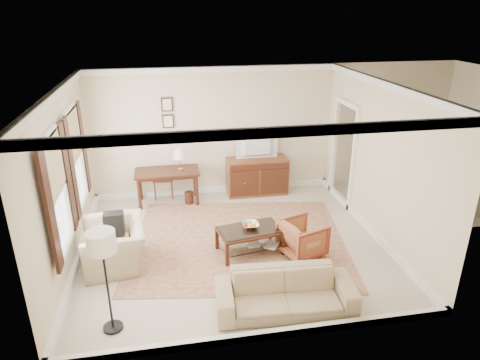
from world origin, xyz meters
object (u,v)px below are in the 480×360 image
object	(u,v)px
sideboard	(257,176)
striped_armchair	(303,236)
sofa	(286,287)
tv	(258,140)
club_armchair	(114,239)
writing_desk	(167,175)
coffee_table	(250,234)

from	to	relation	value
sideboard	striped_armchair	bearing A→B (deg)	-85.62
striped_armchair	sofa	distance (m)	1.56
tv	club_armchair	world-z (taller)	tv
writing_desk	striped_armchair	distance (m)	3.46
club_armchair	sofa	size ratio (longest dim) A/B	0.58
writing_desk	coffee_table	xyz separation A→B (m)	(1.37, -2.36, -0.29)
tv	striped_armchair	bearing A→B (deg)	94.41
club_armchair	sofa	xyz separation A→B (m)	(2.50, -1.64, -0.11)
coffee_table	club_armchair	bearing A→B (deg)	179.51
tv	coffee_table	xyz separation A→B (m)	(-0.68, -2.49, -0.95)
sideboard	sofa	size ratio (longest dim) A/B	0.70
writing_desk	sideboard	xyz separation A→B (m)	(2.05, 0.15, -0.22)
club_armchair	sofa	distance (m)	2.99
sideboard	tv	xyz separation A→B (m)	(0.00, -0.02, 0.88)
striped_armchair	club_armchair	xyz separation A→B (m)	(-3.20, 0.25, 0.15)
coffee_table	sofa	size ratio (longest dim) A/B	0.60
writing_desk	coffee_table	size ratio (longest dim) A/B	1.16
writing_desk	coffee_table	world-z (taller)	writing_desk
sideboard	striped_armchair	xyz separation A→B (m)	(0.21, -2.75, -0.07)
sofa	tv	bearing A→B (deg)	87.22
striped_armchair	club_armchair	world-z (taller)	club_armchair
coffee_table	club_armchair	distance (m)	2.31
coffee_table	sofa	distance (m)	1.63
writing_desk	sideboard	world-z (taller)	sideboard
writing_desk	striped_armchair	world-z (taller)	writing_desk
sofa	writing_desk	bearing A→B (deg)	115.38
club_armchair	coffee_table	bearing A→B (deg)	83.49
coffee_table	sideboard	bearing A→B (deg)	74.79
striped_armchair	sofa	world-z (taller)	sofa
sideboard	striped_armchair	distance (m)	2.76
coffee_table	sofa	xyz separation A→B (m)	(0.19, -1.62, 0.03)
club_armchair	sofa	world-z (taller)	club_armchair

